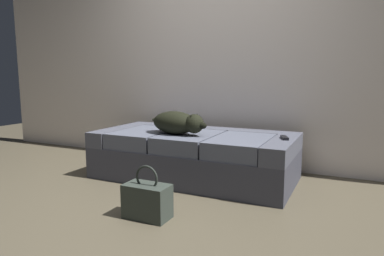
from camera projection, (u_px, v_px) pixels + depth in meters
name	position (u px, v px, depth m)	size (l,w,h in m)	color
ground_plane	(135.00, 214.00, 2.47)	(10.00, 10.00, 0.00)	brown
back_wall	(221.00, 38.00, 3.78)	(6.40, 0.10, 2.80)	silver
couch	(194.00, 155.00, 3.34)	(1.89, 0.92, 0.45)	#393A45
dog_dark	(178.00, 123.00, 3.20)	(0.63, 0.34, 0.21)	black
tv_remote	(284.00, 138.00, 2.96)	(0.04, 0.15, 0.02)	black
handbag	(147.00, 200.00, 2.40)	(0.32, 0.18, 0.38)	#2F3630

